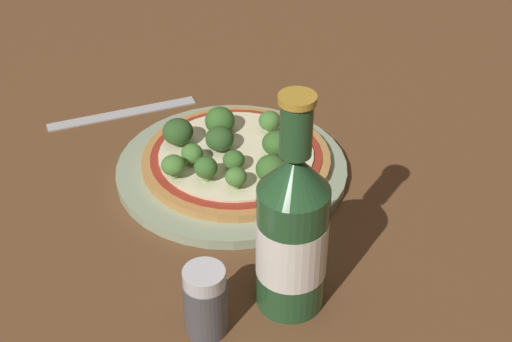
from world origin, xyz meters
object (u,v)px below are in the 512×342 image
object	(u,v)px
pizza	(238,159)
fork	(123,113)
beer_bottle	(292,232)
pepper_shaker	(205,301)

from	to	relation	value
pizza	fork	bearing A→B (deg)	-165.73
pizza	beer_bottle	xyz separation A→B (m)	(0.20, -0.08, 0.07)
beer_bottle	fork	world-z (taller)	beer_bottle
fork	beer_bottle	bearing A→B (deg)	-79.23
beer_bottle	fork	bearing A→B (deg)	176.04
beer_bottle	pepper_shaker	bearing A→B (deg)	-101.23
pepper_shaker	fork	size ratio (longest dim) A/B	0.36
pizza	beer_bottle	world-z (taller)	beer_bottle
beer_bottle	fork	size ratio (longest dim) A/B	1.14
pizza	pepper_shaker	size ratio (longest dim) A/B	3.12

